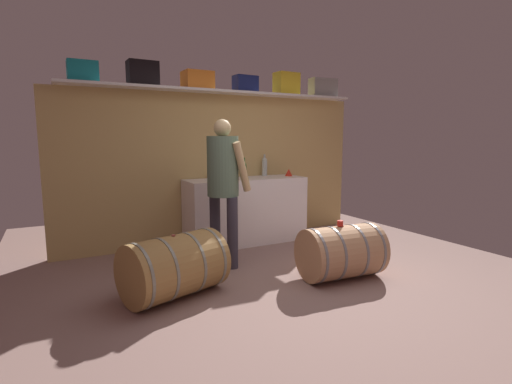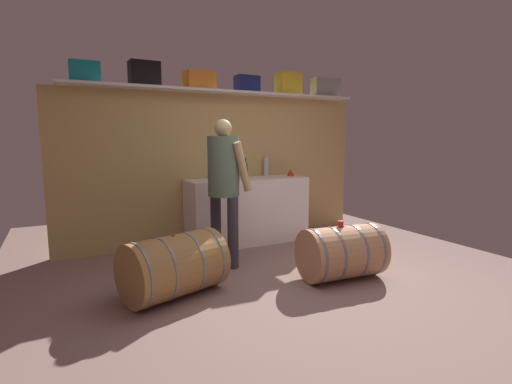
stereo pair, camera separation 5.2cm
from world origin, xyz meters
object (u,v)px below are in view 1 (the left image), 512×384
toolcase_yellow (286,84)px  toolcase_grey (323,88)px  toolcase_black (143,74)px  wine_glass (211,172)px  toolcase_orange (198,80)px  red_funnel (289,172)px  wine_barrel_near (341,252)px  wine_barrel_far (174,266)px  wine_bottle_green (244,170)px  toolcase_teal (83,72)px  wine_bottle_clear (265,166)px  toolcase_navy (245,84)px  winemaker_pouring (223,177)px  work_cabinet (246,211)px  tasting_cup (340,223)px

toolcase_yellow → toolcase_grey: toolcase_yellow is taller
toolcase_black → wine_glass: bearing=-1.7°
toolcase_orange → wine_glass: (0.17, 0.01, -1.21)m
toolcase_orange → toolcase_black: bearing=178.6°
red_funnel → wine_barrel_near: 1.92m
toolcase_yellow → wine_barrel_far: 3.35m
red_funnel → wine_bottle_green: bearing=-167.5°
toolcase_yellow → wine_bottle_green: (-0.88, -0.36, -1.23)m
red_funnel → toolcase_orange: bearing=172.4°
toolcase_teal → wine_bottle_clear: toolcase_teal is taller
toolcase_grey → wine_barrel_far: toolcase_grey is taller
toolcase_orange → wine_barrel_far: toolcase_orange is taller
toolcase_navy → wine_bottle_green: bearing=-122.3°
wine_bottle_clear → wine_glass: (-0.85, -0.00, -0.05)m
toolcase_orange → toolcase_grey: 2.06m
toolcase_black → winemaker_pouring: (0.65, -0.95, -1.23)m
toolcase_black → work_cabinet: 2.24m
wine_barrel_far → wine_barrel_near: bearing=-29.0°
toolcase_orange → wine_glass: size_ratio=2.71×
wine_barrel_near → wine_barrel_far: wine_barrel_far is taller
toolcase_teal → toolcase_grey: toolcase_grey is taller
toolcase_black → toolcase_grey: toolcase_black is taller
toolcase_teal → wine_bottle_green: size_ratio=1.10×
wine_bottle_green → red_funnel: size_ratio=2.72×
toolcase_yellow → wine_barrel_near: 2.81m
wine_bottle_green → wine_barrel_far: bearing=-137.6°
toolcase_teal → wine_glass: 1.98m
work_cabinet → winemaker_pouring: bearing=-131.1°
toolcase_teal → red_funnel: size_ratio=3.00×
toolcase_navy → wine_glass: 1.32m
winemaker_pouring → wine_barrel_far: bearing=-69.4°
wine_barrel_far → toolcase_black: bearing=68.4°
toolcase_yellow → toolcase_grey: (0.68, 0.00, -0.02)m
work_cabinet → wine_bottle_clear: (0.41, 0.20, 0.60)m
toolcase_grey → wine_bottle_green: 2.00m
red_funnel → toolcase_grey: bearing=13.6°
toolcase_teal → toolcase_orange: size_ratio=0.88×
toolcase_black → red_funnel: (2.04, -0.18, -1.29)m
wine_bottle_green → tasting_cup: wine_bottle_green is taller
wine_bottle_clear → tasting_cup: bearing=-95.2°
wine_barrel_near → wine_bottle_clear: bearing=90.5°
toolcase_orange → tasting_cup: size_ratio=6.07×
tasting_cup → winemaker_pouring: bearing=133.1°
toolcase_teal → wine_bottle_clear: bearing=-0.9°
toolcase_yellow → wine_bottle_green: bearing=-160.6°
wine_bottle_clear → winemaker_pouring: 1.45m
winemaker_pouring → toolcase_grey: bearing=96.2°
toolcase_teal → toolcase_yellow: toolcase_yellow is taller
toolcase_grey → wine_barrel_far: (-2.88, -1.57, -1.96)m
toolcase_black → toolcase_orange: bearing=-2.4°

